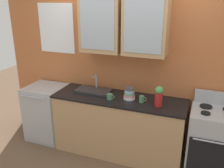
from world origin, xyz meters
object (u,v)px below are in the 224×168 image
at_px(vase, 159,96).
at_px(cup_near_bowls, 142,99).
at_px(sink_faucet, 94,90).
at_px(dishwasher, 47,112).
at_px(stove_range, 213,143).
at_px(cup_near_sink, 110,97).
at_px(bowl_stack, 129,94).

bearing_deg(vase, cup_near_bowls, 171.06).
bearing_deg(sink_faucet, dishwasher, -173.25).
height_order(stove_range, cup_near_bowls, stove_range).
distance_m(cup_near_sink, cup_near_bowls, 0.45).
distance_m(bowl_stack, vase, 0.45).
height_order(stove_range, cup_near_sink, stove_range).
relative_size(cup_near_bowls, dishwasher, 0.11).
bearing_deg(vase, cup_near_sink, -178.70).
bearing_deg(stove_range, bowl_stack, 179.44).
distance_m(stove_range, dishwasher, 2.59).
bearing_deg(dishwasher, sink_faucet, 6.75).
xyz_separation_m(stove_range, vase, (-0.74, -0.09, 0.59)).
height_order(sink_faucet, cup_near_bowls, sink_faucet).
bearing_deg(stove_range, vase, -173.40).
bearing_deg(stove_range, dishwasher, -179.90).
bearing_deg(dishwasher, vase, -2.52).
distance_m(stove_range, sink_faucet, 1.83).
height_order(sink_faucet, vase, vase).
bearing_deg(cup_near_bowls, cup_near_sink, -173.37).
height_order(sink_faucet, dishwasher, sink_faucet).
bearing_deg(sink_faucet, vase, -9.90).
xyz_separation_m(sink_faucet, cup_near_bowls, (0.79, -0.14, 0.03)).
bearing_deg(sink_faucet, bowl_stack, -7.81).
height_order(bowl_stack, vase, vase).
distance_m(stove_range, bowl_stack, 1.28).
relative_size(bowl_stack, vase, 0.61).
relative_size(sink_faucet, cup_near_bowls, 5.05).
bearing_deg(bowl_stack, cup_near_sink, -156.05).
distance_m(bowl_stack, cup_near_sink, 0.28).
distance_m(stove_range, cup_near_bowls, 1.09).
bearing_deg(cup_near_sink, dishwasher, 175.25).
xyz_separation_m(sink_faucet, bowl_stack, (0.60, -0.08, 0.06)).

